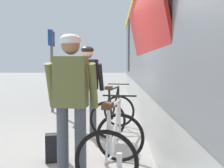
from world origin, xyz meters
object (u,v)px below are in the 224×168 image
at_px(bicycle_near_black, 114,113).
at_px(backpack_on_platform, 55,148).
at_px(cyclist_far_in_olive, 71,94).
at_px(platform_sign_post, 52,57).
at_px(cyclist_near_in_dark, 88,82).
at_px(bicycle_far_white, 114,144).
at_px(water_bottle_near_the_bikes, 119,160).

bearing_deg(bicycle_near_black, backpack_on_platform, -115.40).
height_order(cyclist_far_in_olive, bicycle_near_black, cyclist_far_in_olive).
relative_size(cyclist_far_in_olive, platform_sign_post, 0.73).
bearing_deg(bicycle_near_black, cyclist_near_in_dark, -162.95).
relative_size(bicycle_near_black, platform_sign_post, 0.50).
distance_m(bicycle_near_black, backpack_on_platform, 1.96).
xyz_separation_m(cyclist_near_in_dark, cyclist_far_in_olive, (0.03, -2.27, 0.00)).
relative_size(cyclist_near_in_dark, bicycle_far_white, 1.51).
bearing_deg(cyclist_near_in_dark, bicycle_far_white, -75.65).
bearing_deg(water_bottle_near_the_bikes, cyclist_far_in_olive, -144.20).
relative_size(cyclist_far_in_olive, bicycle_near_black, 1.47).
height_order(cyclist_near_in_dark, backpack_on_platform, cyclist_near_in_dark).
relative_size(water_bottle_near_the_bikes, platform_sign_post, 0.08).
distance_m(cyclist_near_in_dark, bicycle_far_white, 2.28).
height_order(cyclist_far_in_olive, backpack_on_platform, cyclist_far_in_olive).
height_order(water_bottle_near_the_bikes, platform_sign_post, platform_sign_post).
bearing_deg(cyclist_far_in_olive, platform_sign_post, 105.49).
xyz_separation_m(backpack_on_platform, platform_sign_post, (-0.99, 4.15, 1.42)).
xyz_separation_m(cyclist_far_in_olive, bicycle_far_white, (0.51, 0.15, -0.65)).
xyz_separation_m(bicycle_near_black, water_bottle_near_the_bikes, (0.09, -2.01, -0.30)).
distance_m(backpack_on_platform, water_bottle_near_the_bikes, 0.97).
xyz_separation_m(cyclist_far_in_olive, water_bottle_near_the_bikes, (0.58, 0.42, -0.95)).
bearing_deg(platform_sign_post, bicycle_far_white, -68.46).
relative_size(cyclist_near_in_dark, bicycle_near_black, 1.47).
relative_size(backpack_on_platform, water_bottle_near_the_bikes, 1.96).
relative_size(cyclist_far_in_olive, bicycle_far_white, 1.51).
xyz_separation_m(cyclist_far_in_olive, backpack_on_platform, (-0.35, 0.67, -0.85)).
relative_size(bicycle_far_white, platform_sign_post, 0.49).
bearing_deg(backpack_on_platform, cyclist_far_in_olive, -75.24).
bearing_deg(platform_sign_post, water_bottle_near_the_bikes, -66.47).
bearing_deg(platform_sign_post, bicycle_near_black, -52.71).
xyz_separation_m(cyclist_near_in_dark, water_bottle_near_the_bikes, (0.61, -1.85, -0.95)).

